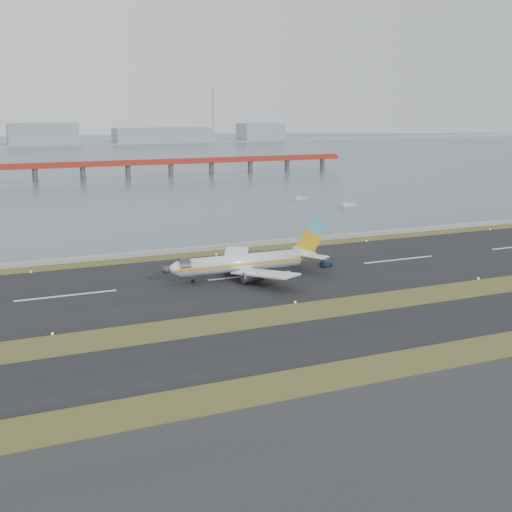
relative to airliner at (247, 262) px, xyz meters
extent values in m
plane|color=#3A4A1A|center=(1.10, -29.40, -3.46)|extent=(1000.00, 1000.00, 0.00)
cube|color=black|center=(1.10, -41.40, -3.41)|extent=(1000.00, 18.00, 0.10)
cube|color=black|center=(1.10, 0.60, -3.41)|extent=(1000.00, 45.00, 0.10)
cube|color=#979792|center=(1.10, 30.60, -2.96)|extent=(1000.00, 2.50, 1.00)
cube|color=#4D5B6E|center=(1.10, 430.60, -3.46)|extent=(1400.00, 800.00, 1.30)
cube|color=#A2291B|center=(21.10, 220.60, 4.04)|extent=(260.00, 5.00, 1.60)
cube|color=#A2291B|center=(21.10, 220.60, 5.54)|extent=(260.00, 0.40, 1.40)
cylinder|color=#4C4C51|center=(21.10, 220.60, -0.46)|extent=(2.80, 2.80, 7.00)
cylinder|color=#4C4C51|center=(117.10, 220.60, -0.46)|extent=(2.80, 2.80, 7.00)
cube|color=#8F9AA9|center=(1.10, 590.60, -3.46)|extent=(1400.00, 80.00, 1.00)
cube|color=#8F9AA9|center=(11.10, 590.60, 7.54)|extent=(70.00, 35.00, 22.00)
cube|color=#8F9AA9|center=(141.10, 590.60, 4.54)|extent=(110.00, 35.00, 16.00)
cube|color=#8F9AA9|center=(261.10, 590.60, 6.54)|extent=(50.00, 35.00, 20.00)
cylinder|color=#8F9AA9|center=(201.10, 590.60, 26.54)|extent=(1.80, 1.80, 60.00)
cylinder|color=white|center=(-1.50, 0.00, 0.04)|extent=(28.00, 3.80, 3.80)
cone|color=white|center=(-17.10, 0.00, 0.04)|extent=(3.20, 3.80, 3.80)
cone|color=white|center=(14.70, 0.00, 0.34)|extent=(5.00, 3.80, 3.80)
cube|color=gold|center=(-1.50, -1.92, 0.04)|extent=(31.00, 0.06, 0.45)
cube|color=gold|center=(-1.50, 1.92, 0.04)|extent=(31.00, 0.06, 0.45)
cube|color=white|center=(0.70, -8.50, -0.66)|extent=(11.31, 15.89, 1.66)
cube|color=white|center=(0.70, 8.50, -0.66)|extent=(11.31, 15.89, 1.66)
cylinder|color=#39383D|center=(-1.00, -6.00, -1.86)|extent=(4.20, 2.10, 2.10)
cylinder|color=#39383D|center=(-1.00, 6.00, -1.86)|extent=(4.20, 2.10, 2.10)
cube|color=gold|center=(15.50, 0.00, 3.24)|extent=(6.80, 0.35, 6.85)
cube|color=#4AB3D3|center=(17.40, 0.00, 6.94)|extent=(4.85, 0.37, 4.90)
cube|color=white|center=(15.00, -3.80, 0.84)|extent=(5.64, 6.80, 0.22)
cube|color=white|center=(15.00, 3.80, 0.84)|extent=(5.64, 6.80, 0.22)
cylinder|color=black|center=(-12.50, 0.00, -3.01)|extent=(0.80, 0.28, 0.80)
cylinder|color=black|center=(0.00, -2.80, -2.91)|extent=(1.00, 0.38, 1.00)
cylinder|color=black|center=(0.00, 2.80, -2.91)|extent=(1.00, 0.38, 1.00)
cube|color=#142138|center=(20.95, 1.46, -2.66)|extent=(3.21, 2.42, 1.07)
cube|color=#39383D|center=(20.61, 1.35, -1.94)|extent=(1.61, 1.66, 0.62)
cylinder|color=black|center=(20.24, 0.48, -3.15)|extent=(0.68, 0.45, 0.62)
cylinder|color=black|center=(19.79, 1.83, -3.15)|extent=(0.68, 0.45, 0.62)
cylinder|color=black|center=(22.10, 1.10, -3.15)|extent=(0.68, 0.45, 0.62)
cylinder|color=black|center=(21.65, 2.45, -3.15)|extent=(0.68, 0.45, 0.62)
cube|color=silver|center=(76.54, 83.45, -3.04)|extent=(7.69, 4.27, 0.94)
cube|color=silver|center=(75.03, 83.01, -2.20)|extent=(2.48, 2.20, 0.94)
cube|color=silver|center=(68.28, 107.33, -3.09)|extent=(6.75, 3.11, 0.83)
cube|color=silver|center=(66.91, 107.09, -2.34)|extent=(2.08, 1.78, 0.83)
camera|label=1|loc=(-52.47, -127.74, 33.11)|focal=45.00mm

